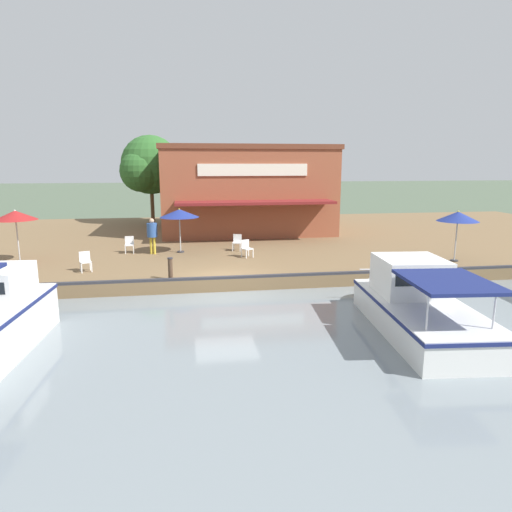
# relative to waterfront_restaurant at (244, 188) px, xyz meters

# --- Properties ---
(ground_plane) EXTENTS (220.00, 220.00, 0.00)m
(ground_plane) POSITION_rel_waterfront_restaurant_xyz_m (13.74, -2.56, -3.43)
(ground_plane) COLOR #4C5B47
(quay_deck) EXTENTS (22.00, 56.00, 0.60)m
(quay_deck) POSITION_rel_waterfront_restaurant_xyz_m (2.74, -2.56, -3.13)
(quay_deck) COLOR brown
(quay_deck) RESTS_ON ground
(quay_edge_fender) EXTENTS (0.20, 50.40, 0.10)m
(quay_edge_fender) POSITION_rel_waterfront_restaurant_xyz_m (13.64, -2.56, -2.78)
(quay_edge_fender) COLOR #2D2D33
(quay_edge_fender) RESTS_ON quay_deck
(waterfront_restaurant) EXTENTS (10.55, 11.07, 5.65)m
(waterfront_restaurant) POSITION_rel_waterfront_restaurant_xyz_m (0.00, 0.00, 0.00)
(waterfront_restaurant) COLOR brown
(waterfront_restaurant) RESTS_ON quay_deck
(patio_umbrella_by_entrance) EXTENTS (1.92, 1.92, 2.45)m
(patio_umbrella_by_entrance) POSITION_rel_waterfront_restaurant_xyz_m (9.04, -11.73, -0.64)
(patio_umbrella_by_entrance) COLOR #B7B7B7
(patio_umbrella_by_entrance) RESTS_ON quay_deck
(patio_umbrella_near_quay_edge) EXTENTS (2.00, 2.00, 2.27)m
(patio_umbrella_near_quay_edge) POSITION_rel_waterfront_restaurant_xyz_m (7.78, -4.34, -0.81)
(patio_umbrella_near_quay_edge) COLOR #B7B7B7
(patio_umbrella_near_quay_edge) RESTS_ON quay_deck
(patio_umbrella_mid_patio_left) EXTENTS (1.88, 1.88, 2.38)m
(patio_umbrella_mid_patio_left) POSITION_rel_waterfront_restaurant_xyz_m (11.99, 8.41, -0.72)
(patio_umbrella_mid_patio_left) COLOR #B7B7B7
(patio_umbrella_mid_patio_left) RESTS_ON quay_deck
(cafe_chair_mid_patio) EXTENTS (0.54, 0.54, 0.85)m
(cafe_chair_mid_patio) POSITION_rel_waterfront_restaurant_xyz_m (7.73, -1.38, -2.35)
(cafe_chair_mid_patio) COLOR white
(cafe_chair_mid_patio) RESTS_ON quay_deck
(cafe_chair_back_row_seat) EXTENTS (0.59, 0.59, 0.85)m
(cafe_chair_back_row_seat) POSITION_rel_waterfront_restaurant_xyz_m (9.52, -1.13, -2.35)
(cafe_chair_back_row_seat) COLOR white
(cafe_chair_back_row_seat) RESTS_ON quay_deck
(cafe_chair_beside_entrance) EXTENTS (0.56, 0.56, 0.85)m
(cafe_chair_beside_entrance) POSITION_rel_waterfront_restaurant_xyz_m (11.46, -8.31, -2.35)
(cafe_chair_beside_entrance) COLOR white
(cafe_chair_beside_entrance) RESTS_ON quay_deck
(cafe_chair_under_first_umbrella) EXTENTS (0.46, 0.46, 0.85)m
(cafe_chair_under_first_umbrella) POSITION_rel_waterfront_restaurant_xyz_m (7.52, -6.92, -2.35)
(cafe_chair_under_first_umbrella) COLOR white
(cafe_chair_under_first_umbrella) RESTS_ON quay_deck
(person_at_quay_edge) EXTENTS (0.51, 0.51, 1.82)m
(person_at_quay_edge) POSITION_rel_waterfront_restaurant_xyz_m (8.03, -5.72, -1.67)
(person_at_quay_edge) COLOR gold
(person_at_quay_edge) RESTS_ON quay_deck
(motorboat_fourth_along) EXTENTS (7.31, 3.09, 2.10)m
(motorboat_fourth_along) POSITION_rel_waterfront_restaurant_xyz_m (18.38, 2.97, -2.63)
(motorboat_fourth_along) COLOR white
(motorboat_fourth_along) RESTS_ON river_water
(mooring_post) EXTENTS (0.22, 0.22, 0.88)m
(mooring_post) POSITION_rel_waterfront_restaurant_xyz_m (13.39, -4.70, -2.38)
(mooring_post) COLOR #473323
(mooring_post) RESTS_ON quay_deck
(tree_behind_restaurant) EXTENTS (4.69, 4.47, 6.64)m
(tree_behind_restaurant) POSITION_rel_waterfront_restaurant_xyz_m (-4.90, -6.69, 1.46)
(tree_behind_restaurant) COLOR brown
(tree_behind_restaurant) RESTS_ON quay_deck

